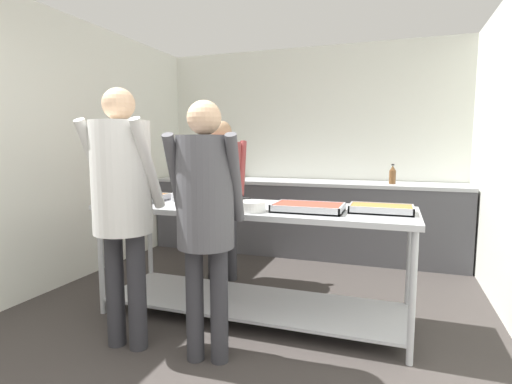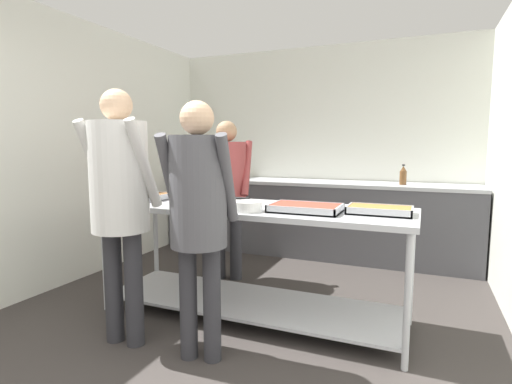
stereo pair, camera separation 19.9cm
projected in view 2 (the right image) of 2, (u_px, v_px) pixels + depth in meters
name	position (u px, v px, depth m)	size (l,w,h in m)	color
wall_rear	(319.00, 149.00, 5.29)	(4.02, 0.06, 2.65)	silver
wall_left	(78.00, 151.00, 4.09)	(0.06, 4.41, 2.65)	silver
back_counter	(310.00, 218.00, 5.05)	(3.86, 0.65, 0.93)	#4C4C51
serving_counter	(251.00, 242.00, 3.17)	(2.47, 0.79, 0.91)	#ADAFB5
serving_tray_vegetables	(146.00, 197.00, 3.50)	(0.38, 0.34, 0.05)	#ADAFB5
broccoli_bowl	(187.00, 195.00, 3.47)	(0.24, 0.24, 0.11)	#B2B2B7
sauce_pan	(218.00, 200.00, 3.22)	(0.42, 0.28, 0.07)	#ADAFB5
plate_stack	(247.00, 206.00, 2.89)	(0.23, 0.23, 0.07)	white
serving_tray_roast	(305.00, 208.00, 2.86)	(0.50, 0.33, 0.05)	#ADAFB5
serving_tray_greens	(380.00, 210.00, 2.77)	(0.44, 0.26, 0.05)	#ADAFB5
guest_serving_left	(120.00, 190.00, 2.69)	(0.49, 0.38, 1.75)	#2D2D33
guest_serving_right	(198.00, 204.00, 2.48)	(0.50, 0.39, 1.65)	#2D2D33
cook_behind_counter	(227.00, 184.00, 4.05)	(0.54, 0.41, 1.62)	#2D2D33
water_bottle	(403.00, 176.00, 4.53)	(0.08, 0.08, 0.23)	brown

